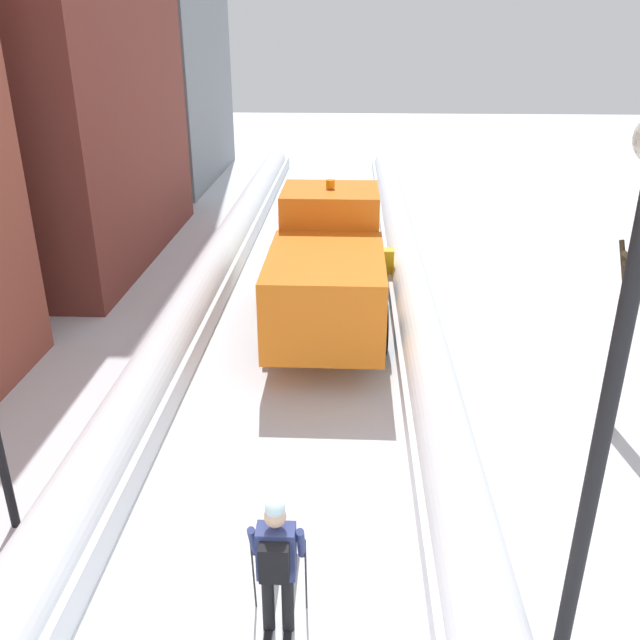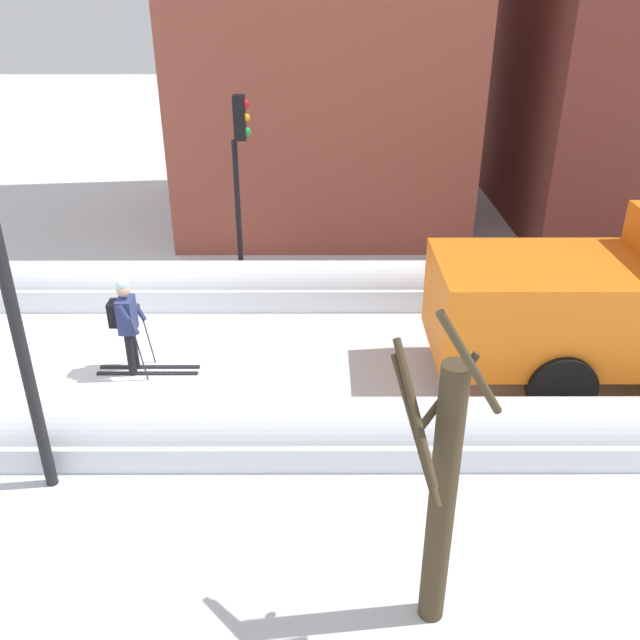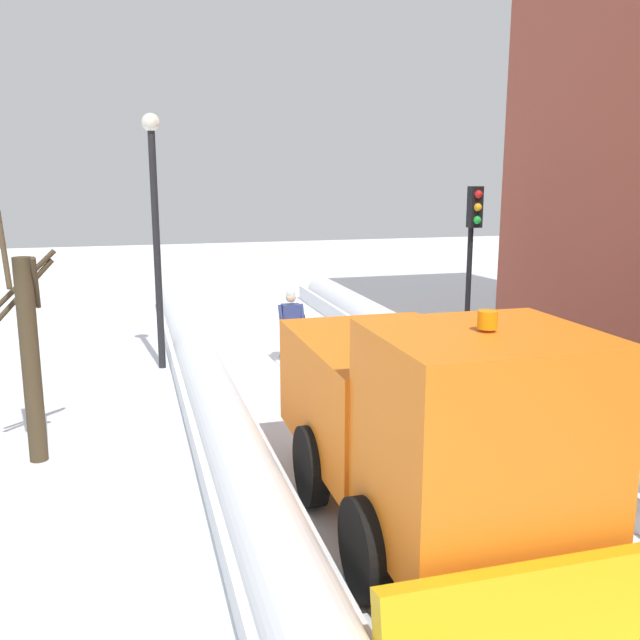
{
  "view_description": "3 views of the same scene",
  "coord_description": "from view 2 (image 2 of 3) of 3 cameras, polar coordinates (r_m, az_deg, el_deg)",
  "views": [
    {
      "loc": [
        1.03,
        -5.05,
        6.31
      ],
      "look_at": [
        0.55,
        5.27,
        1.78
      ],
      "focal_mm": 37.73,
      "sensor_mm": 36.0,
      "label": 1
    },
    {
      "loc": [
        10.69,
        3.83,
        6.35
      ],
      "look_at": [
        0.43,
        3.86,
        1.09
      ],
      "focal_mm": 37.95,
      "sensor_mm": 36.0,
      "label": 2
    },
    {
      "loc": [
        3.94,
        16.14,
        4.41
      ],
      "look_at": [
        0.49,
        3.78,
        1.72
      ],
      "focal_mm": 38.76,
      "sensor_mm": 36.0,
      "label": 3
    }
  ],
  "objects": [
    {
      "name": "snowbank_left",
      "position": [
        15.79,
        22.9,
        2.7
      ],
      "size": [
        1.1,
        36.0,
        0.93
      ],
      "color": "white",
      "rests_on": "ground"
    },
    {
      "name": "plow_truck",
      "position": [
        12.28,
        23.64,
        1.36
      ],
      "size": [
        3.2,
        5.98,
        3.12
      ],
      "color": "orange",
      "rests_on": "ground"
    },
    {
      "name": "skier",
      "position": [
        12.14,
        -15.93,
        -0.11
      ],
      "size": [
        0.62,
        1.8,
        1.81
      ],
      "color": "black",
      "rests_on": "ground"
    },
    {
      "name": "traffic_light_pole",
      "position": [
        14.68,
        -6.76,
        13.54
      ],
      "size": [
        0.28,
        0.42,
        4.18
      ],
      "color": "black",
      "rests_on": "ground"
    },
    {
      "name": "bare_tree_near",
      "position": [
        7.05,
        10.18,
        -14.04
      ],
      "size": [
        1.08,
        0.98,
        3.93
      ],
      "color": "#423522",
      "rests_on": "ground"
    }
  ]
}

